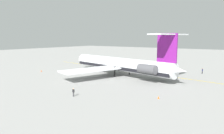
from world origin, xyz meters
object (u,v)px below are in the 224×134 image
at_px(ground_crew_near_tail, 202,70).
at_px(safety_cone_wingtip, 41,71).
at_px(safety_cone_nose, 158,97).
at_px(main_jetliner, 122,64).
at_px(ground_crew_near_nose, 73,91).
at_px(ground_crew_portside, 132,62).

bearing_deg(ground_crew_near_tail, safety_cone_wingtip, 56.30).
relative_size(safety_cone_nose, safety_cone_wingtip, 1.00).
distance_m(main_jetliner, safety_cone_nose, 25.51).
bearing_deg(main_jetliner, ground_crew_near_nose, 111.58).
distance_m(ground_crew_portside, safety_cone_wingtip, 38.09).
relative_size(ground_crew_near_tail, safety_cone_wingtip, 3.33).
height_order(ground_crew_near_nose, ground_crew_portside, ground_crew_near_nose).
height_order(ground_crew_portside, safety_cone_nose, ground_crew_portside).
relative_size(ground_crew_near_nose, ground_crew_portside, 1.02).
xyz_separation_m(ground_crew_near_nose, ground_crew_portside, (15.59, -49.60, -0.02)).
bearing_deg(ground_crew_near_nose, safety_cone_wingtip, -149.09).
xyz_separation_m(ground_crew_near_nose, safety_cone_wingtip, (31.57, -15.03, -0.83)).
distance_m(safety_cone_nose, safety_cone_wingtip, 46.46).
bearing_deg(ground_crew_near_nose, safety_cone_nose, 87.02).
height_order(main_jetliner, safety_cone_wingtip, main_jetliner).
relative_size(ground_crew_near_nose, ground_crew_near_tail, 0.96).
bearing_deg(safety_cone_nose, ground_crew_near_nose, 30.65).
bearing_deg(ground_crew_near_nose, ground_crew_near_tail, 127.24).
bearing_deg(safety_cone_nose, ground_crew_near_tail, -90.68).
xyz_separation_m(main_jetliner, ground_crew_near_tail, (-19.51, -17.62, -2.33)).
bearing_deg(ground_crew_portside, ground_crew_near_nose, 110.19).
relative_size(ground_crew_near_tail, safety_cone_nose, 3.33).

